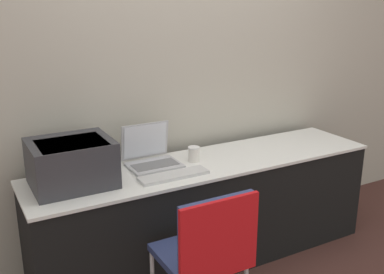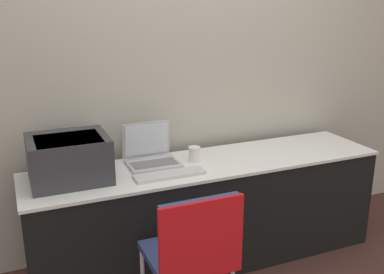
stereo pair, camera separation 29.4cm
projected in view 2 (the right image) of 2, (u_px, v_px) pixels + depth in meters
name	position (u px, v px, depth m)	size (l,w,h in m)	color
wall_back	(186.00, 69.00, 3.19)	(8.00, 0.05, 2.60)	#B7B2A3
table	(208.00, 211.00, 3.12)	(2.43, 0.58, 0.73)	black
printer	(69.00, 157.00, 2.66)	(0.46, 0.39, 0.27)	#333338
laptop_left	(151.00, 155.00, 2.97)	(0.33, 0.29, 0.26)	#B7B7BC
external_keyboard	(170.00, 175.00, 2.76)	(0.44, 0.12, 0.02)	silver
coffee_cup	(194.00, 154.00, 3.00)	(0.08, 0.08, 0.10)	white
chair	(193.00, 248.00, 2.33)	(0.45, 0.43, 0.85)	navy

